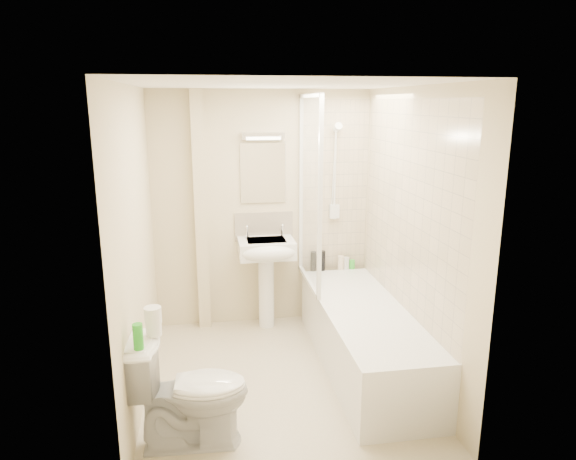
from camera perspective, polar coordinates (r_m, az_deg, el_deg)
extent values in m
plane|color=beige|center=(4.52, -0.83, -16.18)|extent=(2.50, 2.50, 0.00)
cube|color=beige|center=(5.26, -2.89, 2.22)|extent=(2.20, 0.02, 2.40)
cube|color=beige|center=(4.04, -16.50, -1.96)|extent=(0.02, 2.50, 2.40)
cube|color=beige|center=(4.34, 13.62, -0.68)|extent=(0.02, 2.50, 2.40)
cube|color=white|center=(3.91, -0.96, 15.88)|extent=(2.20, 2.50, 0.02)
cube|color=beige|center=(5.34, 5.15, 4.82)|extent=(0.70, 0.01, 1.75)
cube|color=beige|center=(4.37, 13.17, 2.47)|extent=(0.01, 2.10, 1.75)
cube|color=beige|center=(5.17, -9.67, 1.83)|extent=(0.12, 0.12, 2.40)
cube|color=beige|center=(5.29, -2.70, 0.40)|extent=(0.60, 0.02, 0.30)
cube|color=white|center=(5.18, -2.77, 6.32)|extent=(0.46, 0.01, 0.60)
cube|color=silver|center=(5.12, -2.79, 10.39)|extent=(0.42, 0.07, 0.07)
cube|color=white|center=(4.63, 8.41, -11.73)|extent=(0.70, 2.10, 0.55)
cube|color=white|center=(4.53, 8.51, -9.23)|extent=(0.56, 1.96, 0.05)
cube|color=white|center=(4.83, 2.41, 4.20)|extent=(0.01, 0.90, 1.80)
cube|color=white|center=(5.25, 1.46, 5.00)|extent=(0.04, 0.04, 1.80)
cube|color=white|center=(4.40, 3.59, 3.22)|extent=(0.04, 0.04, 1.80)
cube|color=white|center=(4.76, 2.52, 14.69)|extent=(0.04, 0.90, 0.04)
cube|color=white|center=(5.06, 2.31, -5.67)|extent=(0.04, 0.90, 0.03)
cylinder|color=white|center=(5.30, 5.24, 6.12)|extent=(0.02, 0.02, 0.90)
cylinder|color=white|center=(5.38, 5.13, 1.36)|extent=(0.05, 0.05, 0.02)
cylinder|color=white|center=(5.25, 5.35, 10.98)|extent=(0.05, 0.05, 0.02)
cylinder|color=white|center=(5.19, 5.54, 11.27)|extent=(0.08, 0.11, 0.11)
cube|color=white|center=(5.36, 5.16, 2.08)|extent=(0.10, 0.05, 0.14)
cylinder|color=white|center=(5.26, 5.11, 6.61)|extent=(0.01, 0.13, 0.84)
cylinder|color=white|center=(5.33, -2.42, -6.88)|extent=(0.16, 0.16, 0.75)
cube|color=white|center=(5.15, -2.43, -2.01)|extent=(0.55, 0.43, 0.17)
ellipsoid|color=white|center=(4.99, -2.20, -2.54)|extent=(0.55, 0.23, 0.17)
cube|color=silver|center=(5.13, -2.44, -1.32)|extent=(0.38, 0.28, 0.04)
cylinder|color=white|center=(5.20, -4.58, -0.29)|extent=(0.03, 0.03, 0.10)
cylinder|color=white|center=(5.24, -0.63, -0.13)|extent=(0.03, 0.03, 0.10)
sphere|color=white|center=(5.19, -4.59, 0.34)|extent=(0.04, 0.04, 0.04)
sphere|color=white|center=(5.23, -0.63, 0.49)|extent=(0.04, 0.04, 0.04)
cylinder|color=black|center=(5.39, 2.83, -3.48)|extent=(0.06, 0.06, 0.21)
cylinder|color=black|center=(5.41, 3.81, -3.42)|extent=(0.07, 0.07, 0.21)
cylinder|color=beige|center=(5.47, 5.88, -3.63)|extent=(0.07, 0.07, 0.15)
cylinder|color=silver|center=(5.49, 6.50, -3.68)|extent=(0.06, 0.06, 0.13)
cylinder|color=green|center=(5.51, 7.13, -3.80)|extent=(0.06, 0.06, 0.10)
imported|color=white|center=(3.66, -10.81, -17.16)|extent=(0.52, 0.81, 0.78)
cylinder|color=white|center=(3.54, -14.70, -10.54)|extent=(0.10, 0.10, 0.09)
cylinder|color=white|center=(3.49, -14.79, -9.11)|extent=(0.11, 0.11, 0.11)
cylinder|color=green|center=(3.36, -16.32, -11.30)|extent=(0.06, 0.06, 0.17)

